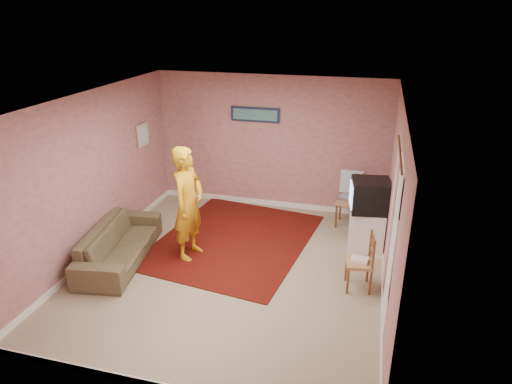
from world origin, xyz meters
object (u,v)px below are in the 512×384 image
(sofa, at_px, (119,243))
(person, at_px, (188,203))
(crt_tv, at_px, (370,196))
(chair_b, at_px, (360,256))
(chair_a, at_px, (350,195))
(tv_cabinet, at_px, (367,230))

(sofa, relative_size, person, 1.08)
(crt_tv, relative_size, chair_b, 1.44)
(chair_a, xyz_separation_m, sofa, (-3.40, -2.19, -0.31))
(person, bearing_deg, sofa, 119.63)
(sofa, bearing_deg, chair_b, -96.47)
(chair_a, bearing_deg, person, -136.59)
(crt_tv, height_order, chair_a, crt_tv)
(person, bearing_deg, tv_cabinet, -64.18)
(chair_b, xyz_separation_m, person, (-2.66, 0.24, 0.40))
(tv_cabinet, height_order, chair_a, chair_a)
(crt_tv, bearing_deg, chair_a, 103.74)
(sofa, xyz_separation_m, person, (1.03, 0.42, 0.63))
(chair_a, xyz_separation_m, chair_b, (0.29, -2.01, -0.08))
(chair_a, height_order, chair_b, chair_a)
(chair_a, relative_size, chair_b, 1.15)
(tv_cabinet, height_order, sofa, tv_cabinet)
(sofa, bearing_deg, person, -76.94)
(crt_tv, height_order, sofa, crt_tv)
(tv_cabinet, relative_size, chair_a, 1.35)
(chair_a, bearing_deg, sofa, -140.49)
(crt_tv, distance_m, person, 2.86)
(chair_b, distance_m, person, 2.70)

